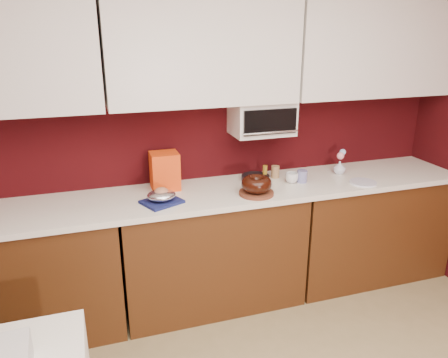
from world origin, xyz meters
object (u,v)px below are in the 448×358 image
Objects in this scene: toaster_oven at (262,118)px; pandoro_box at (165,171)px; blue_jar at (302,176)px; flower_vase at (339,167)px; coffee_mug at (292,177)px; foil_ham_nest at (161,195)px; bundt_cake at (257,184)px.

pandoro_box is at bearing -179.57° from toaster_oven.
toaster_oven is 0.54m from blue_jar.
pandoro_box reaches higher than flower_vase.
pandoro_box is 1.03m from blue_jar.
pandoro_box is at bearing 170.06° from blue_jar.
coffee_mug is at bearing 174.12° from blue_jar.
foil_ham_nest is 1.01m from coffee_mug.
bundt_cake is at bearing -156.65° from coffee_mug.
toaster_oven reaches higher than bundt_cake.
bundt_cake is 2.33× the size of blue_jar.
flower_vase is at bearing 16.03° from bundt_cake.
blue_jar is at bearing 18.22° from bundt_cake.
blue_jar is at bearing -166.48° from flower_vase.
toaster_oven reaches higher than foil_ham_nest.
coffee_mug is (0.93, -0.17, -0.09)m from pandoro_box.
flower_vase is (0.38, 0.09, 0.01)m from blue_jar.
flower_vase is at bearing 7.10° from foil_ham_nest.
flower_vase is (0.46, 0.08, 0.01)m from coffee_mug.
blue_jar is at bearing -5.88° from coffee_mug.
blue_jar is 0.39m from flower_vase.
pandoro_box is 1.39m from flower_vase.
pandoro_box is 0.95m from coffee_mug.
toaster_oven is 4.74× the size of coffee_mug.
foil_ham_nest is 2.04× the size of coffee_mug.
coffee_mug is at bearing 5.68° from foil_ham_nest.
coffee_mug is at bearing -43.32° from toaster_oven.
coffee_mug is 0.82× the size of flower_vase.
pandoro_box is (-0.58, 0.32, 0.05)m from bundt_cake.
toaster_oven is at bearing 63.62° from bundt_cake.
bundt_cake is at bearing -28.20° from pandoro_box.
bundt_cake is (-0.16, -0.32, -0.39)m from toaster_oven.
bundt_cake is at bearing -116.38° from toaster_oven.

